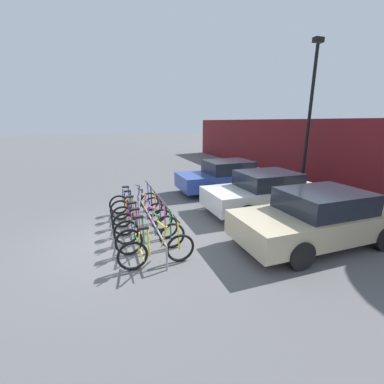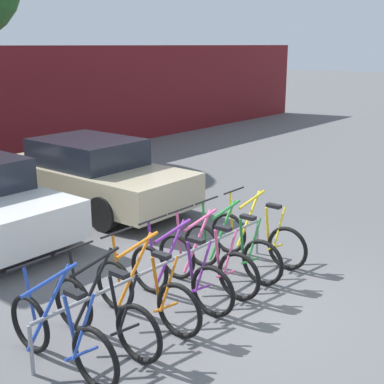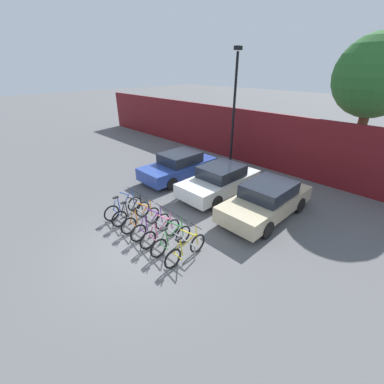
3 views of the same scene
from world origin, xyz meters
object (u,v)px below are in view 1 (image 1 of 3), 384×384
at_px(bicycle_yellow, 157,250).
at_px(bicycle_orange, 140,213).
at_px(car_white, 265,192).
at_px(car_beige, 319,218).
at_px(bike_rack, 148,216).
at_px(bicycle_green, 151,237).
at_px(bicycle_purple, 143,220).
at_px(lamp_post, 310,110).
at_px(car_blue, 226,177).
at_px(bicycle_black, 137,207).
at_px(bicycle_pink, 147,228).
at_px(bicycle_blue, 135,202).

bearing_deg(bicycle_yellow, bicycle_orange, 177.36).
relative_size(car_white, car_beige, 0.94).
xyz_separation_m(bike_rack, car_white, (-0.42, 4.15, 0.20)).
bearing_deg(bicycle_yellow, car_white, 115.08).
xyz_separation_m(bicycle_green, bicycle_yellow, (0.68, 0.00, 0.00)).
height_order(bicycle_purple, lamp_post, lamp_post).
xyz_separation_m(bike_rack, bicycle_yellow, (1.83, -0.15, -0.11)).
bearing_deg(bike_rack, lamp_post, 108.68).
relative_size(bicycle_purple, car_blue, 0.40).
distance_m(bike_rack, car_blue, 5.19).
distance_m(car_blue, car_white, 2.79).
height_order(bike_rack, car_beige, car_beige).
height_order(bicycle_black, bicycle_green, same).
height_order(bicycle_black, car_beige, car_beige).
height_order(bicycle_green, bicycle_yellow, same).
bearing_deg(bicycle_black, lamp_post, 96.56).
bearing_deg(lamp_post, bicycle_yellow, -60.67).
xyz_separation_m(bicycle_black, bicycle_green, (2.40, 0.00, 0.00)).
relative_size(bicycle_pink, car_beige, 0.39).
distance_m(car_blue, car_beige, 5.34).
bearing_deg(car_white, bicycle_pink, -76.91).
bearing_deg(bicycle_blue, bicycle_green, 1.72).
height_order(bicycle_purple, car_beige, car_beige).
height_order(bicycle_blue, lamp_post, lamp_post).
bearing_deg(car_blue, bicycle_blue, -71.99).
height_order(bicycle_green, car_blue, car_blue).
xyz_separation_m(bicycle_pink, car_beige, (1.56, 4.14, 0.31)).
relative_size(bicycle_blue, bicycle_orange, 1.00).
distance_m(car_beige, lamp_post, 6.77).
bearing_deg(car_white, car_beige, -3.57).
distance_m(bicycle_purple, car_beige, 4.66).
relative_size(bicycle_purple, bicycle_yellow, 1.00).
height_order(bicycle_blue, car_blue, car_blue).
bearing_deg(bicycle_yellow, bicycle_blue, 177.36).
bearing_deg(bicycle_orange, car_blue, 118.07).
distance_m(bicycle_purple, lamp_post, 8.99).
distance_m(bike_rack, bicycle_orange, 0.63).
distance_m(bicycle_pink, bicycle_yellow, 1.26).
distance_m(bicycle_orange, bicycle_green, 1.76).
bearing_deg(bicycle_orange, car_beige, 52.95).
distance_m(bicycle_black, bicycle_yellow, 3.09).
xyz_separation_m(bicycle_green, car_beige, (0.98, 4.14, 0.31)).
bearing_deg(bicycle_green, bicycle_black, 178.11).
bearing_deg(bike_rack, bicycle_green, -7.36).
xyz_separation_m(bicycle_blue, lamp_post, (-0.81, 7.97, 3.19)).
bearing_deg(bicycle_black, bicycle_orange, -3.37).
xyz_separation_m(bike_rack, car_blue, (-3.21, 4.08, 0.20)).
xyz_separation_m(bicycle_green, car_white, (-1.57, 4.30, 0.31)).
height_order(bike_rack, bicycle_purple, bicycle_purple).
relative_size(bike_rack, bicycle_purple, 2.46).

